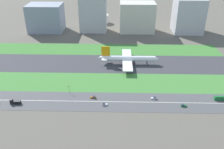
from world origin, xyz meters
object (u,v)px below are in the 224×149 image
object	(u,v)px
truck_1	(15,102)
terminal_building	(46,18)
airliner	(127,59)
hangar_building	(93,13)
office_tower	(137,17)
car_4	(104,104)
car_2	(93,97)
car_0	(154,98)
traffic_light	(69,88)
fuel_tank_west	(102,19)
bus_1	(221,98)
cargo_warehouse	(188,15)
car_1	(183,105)

from	to	relation	value
truck_1	terminal_building	size ratio (longest dim) A/B	0.17
airliner	hangar_building	size ratio (longest dim) A/B	1.18
truck_1	office_tower	xyz separation A→B (m)	(109.90, 192.00, 19.54)
car_4	hangar_building	distance (m)	195.61
terminal_building	car_2	bearing A→B (deg)	-64.54
car_0	traffic_light	world-z (taller)	traffic_light
car_4	fuel_tank_west	bearing A→B (deg)	-86.07
bus_1	car_2	world-z (taller)	bus_1
car_2	cargo_warehouse	bearing A→B (deg)	56.34
airliner	car_4	distance (m)	80.86
fuel_tank_west	car_1	bearing A→B (deg)	-71.49
car_0	office_tower	world-z (taller)	office_tower
hangar_building	office_tower	xyz separation A→B (m)	(64.11, 0.00, -6.24)
car_4	terminal_building	xyz separation A→B (m)	(-96.51, 192.00, 18.62)
car_0	car_4	world-z (taller)	same
terminal_building	traffic_light	bearing A→B (deg)	-69.53
airliner	car_1	distance (m)	88.92
truck_1	fuel_tank_west	bearing A→B (deg)	-103.27
traffic_light	cargo_warehouse	xyz separation A→B (m)	(142.88, 174.01, 20.18)
car_4	terminal_building	bearing A→B (deg)	-63.31
airliner	terminal_building	size ratio (longest dim) A/B	1.32
airliner	fuel_tank_west	xyz separation A→B (m)	(-36.96, 159.00, 0.32)
bus_1	car_0	size ratio (longest dim) A/B	2.64
truck_1	cargo_warehouse	distance (m)	266.57
office_tower	fuel_tank_west	xyz separation A→B (m)	(-54.02, 45.00, -14.65)
car_4	terminal_building	world-z (taller)	terminal_building
car_4	car_1	xyz separation A→B (m)	(63.02, 0.00, 0.00)
truck_1	traffic_light	bearing A→B (deg)	-156.11
office_tower	bus_1	bearing A→B (deg)	-72.10
airliner	bus_1	distance (m)	101.97
bus_1	car_4	size ratio (longest dim) A/B	2.64
airliner	car_4	xyz separation A→B (m)	(-20.66, -78.00, -5.31)
hangar_building	cargo_warehouse	bearing A→B (deg)	0.00
car_2	cargo_warehouse	distance (m)	219.93
airliner	fuel_tank_west	world-z (taller)	airliner
car_4	office_tower	xyz separation A→B (m)	(37.73, 192.00, 20.28)
terminal_building	airliner	bearing A→B (deg)	-44.22
hangar_building	car_2	bearing A→B (deg)	-84.81
car_1	truck_1	distance (m)	135.20
traffic_light	fuel_tank_west	distance (m)	219.55
terminal_building	office_tower	world-z (taller)	office_tower
airliner	bus_1	bearing A→B (deg)	-41.87
cargo_warehouse	airliner	bearing A→B (deg)	-128.50
car_2	traffic_light	size ratio (longest dim) A/B	0.61
car_1	traffic_light	size ratio (longest dim) A/B	0.61
car_0	car_4	bearing A→B (deg)	-166.26
car_2	terminal_building	xyz separation A→B (m)	(-86.64, 182.00, 18.62)
car_1	fuel_tank_west	xyz separation A→B (m)	(-79.32, 237.00, 5.63)
terminal_building	hangar_building	size ratio (longest dim) A/B	0.90
car_0	car_2	size ratio (longest dim) A/B	1.00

